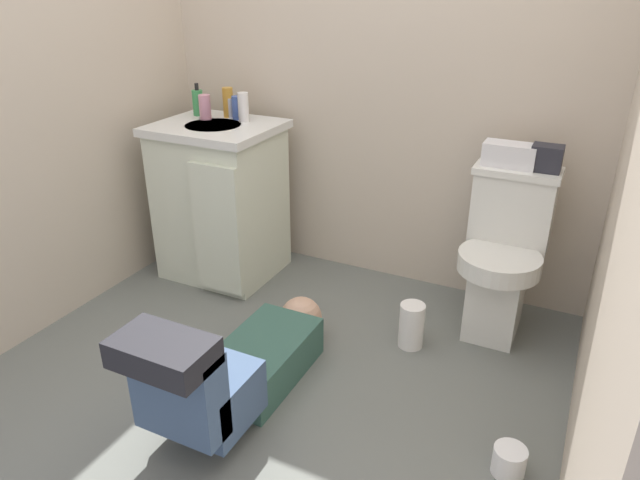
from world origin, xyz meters
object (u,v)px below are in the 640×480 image
vanity_cabinet (221,200)px  faucet (231,108)px  person_plumber (235,366)px  toiletry_bag (547,158)px  toilet (503,256)px  paper_towel_roll (412,325)px  bottle_amber (228,102)px  bottle_blue (237,108)px  soap_dispenser (198,102)px  toilet_paper_roll (509,461)px  bottle_white (243,107)px  tissue_box (510,155)px  bottle_pink (205,107)px

vanity_cabinet → faucet: size_ratio=8.20×
person_plumber → toiletry_bag: 1.52m
toilet → paper_towel_roll: 0.51m
faucet → person_plumber: bearing=-57.1°
bottle_amber → bottle_blue: (0.07, -0.02, -0.02)m
soap_dispenser → toilet_paper_roll: soap_dispenser is taller
bottle_white → tissue_box: bearing=2.7°
toiletry_bag → bottle_amber: bearing=-179.5°
toilet → vanity_cabinet: size_ratio=0.91×
person_plumber → bottle_pink: bearing=128.9°
faucet → paper_towel_roll: (1.15, -0.38, -0.77)m
toilet → paper_towel_roll: (-0.30, -0.32, -0.26)m
toilet → faucet: size_ratio=7.50×
toiletry_bag → bottle_blue: bottle_blue is taller
toiletry_bag → bottle_blue: 1.51m
bottle_pink → paper_towel_roll: bearing=-13.6°
bottle_amber → toilet: bearing=-3.0°
bottle_blue → tissue_box: bearing=1.3°
soap_dispenser → bottle_pink: size_ratio=1.34×
toiletry_bag → person_plumber: bearing=-129.5°
bottle_pink → toilet_paper_roll: bottle_pink is taller
tissue_box → toiletry_bag: toiletry_bag is taller
bottle_pink → paper_towel_roll: size_ratio=0.60×
toilet_paper_roll → bottle_pink: bearing=154.2°
bottle_pink → paper_towel_roll: 1.50m
paper_towel_roll → toilet_paper_roll: 0.76m
faucet → paper_towel_roll: size_ratio=0.48×
vanity_cabinet → bottle_white: 0.50m
toilet_paper_roll → bottle_white: bearing=150.1°
soap_dispenser → bottle_white: bearing=-2.5°
person_plumber → bottle_amber: (-0.70, 1.05, 0.72)m
toilet → bottle_white: bearing=178.8°
toiletry_bag → bottle_white: (-1.45, -0.06, 0.09)m
vanity_cabinet → person_plumber: 1.14m
faucet → soap_dispenser: bearing=-174.0°
bottle_white → bottle_pink: bearing=-167.4°
bottle_blue → toilet_paper_roll: bearing=-29.8°
person_plumber → soap_dispenser: 1.51m
soap_dispenser → toiletry_bag: bearing=1.6°
soap_dispenser → toilet_paper_roll: 2.23m
bottle_pink → bottle_white: bearing=12.6°
bottle_blue → soap_dispenser: bearing=-175.6°
paper_towel_roll → bottle_amber: bearing=161.3°
bottle_amber → toiletry_bag: bearing=0.5°
soap_dispenser → vanity_cabinet: bearing=-33.1°
paper_towel_roll → toilet_paper_roll: size_ratio=1.88×
person_plumber → tissue_box: (0.73, 1.07, 0.62)m
vanity_cabinet → bottle_white: bearing=49.4°
faucet → vanity_cabinet: bearing=-88.7°
soap_dispenser → bottle_pink: 0.10m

